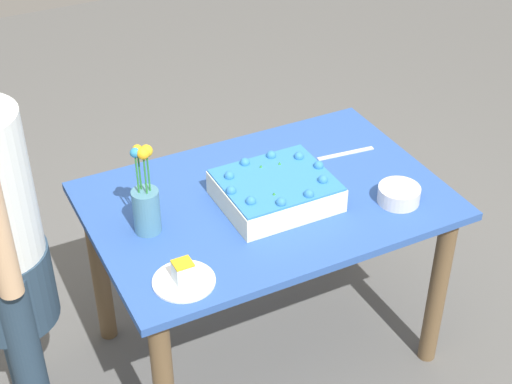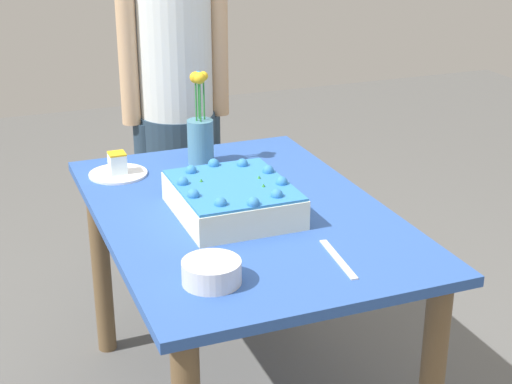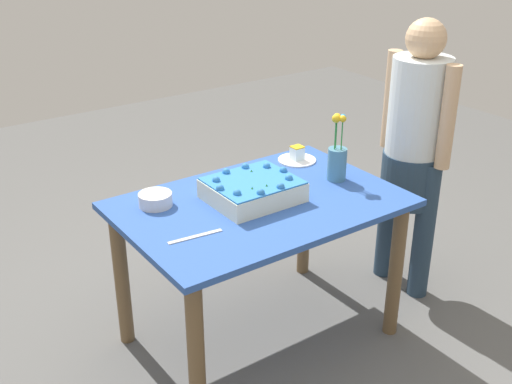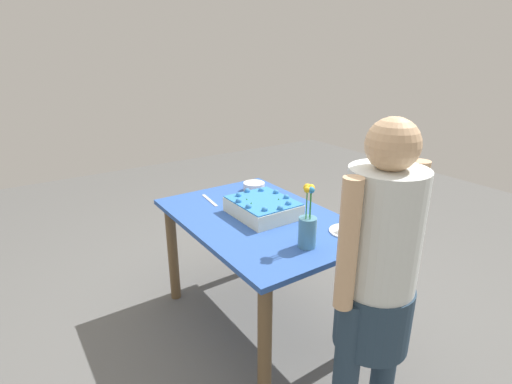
% 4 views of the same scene
% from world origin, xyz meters
% --- Properties ---
extents(ground_plane, '(8.00, 8.00, 0.00)m').
position_xyz_m(ground_plane, '(0.00, 0.00, 0.00)').
color(ground_plane, '#5B5B59').
extents(dining_table, '(1.27, 0.86, 0.75)m').
position_xyz_m(dining_table, '(0.00, 0.00, 0.62)').
color(dining_table, '#2E55A5').
rests_on(dining_table, ground_plane).
extents(sheet_cake, '(0.39, 0.33, 0.12)m').
position_xyz_m(sheet_cake, '(-0.02, 0.04, 0.80)').
color(sheet_cake, '#ECEDCE').
rests_on(sheet_cake, dining_table).
extents(serving_plate_with_slice, '(0.20, 0.20, 0.08)m').
position_xyz_m(serving_plate_with_slice, '(0.44, 0.29, 0.77)').
color(serving_plate_with_slice, white).
rests_on(serving_plate_with_slice, dining_table).
extents(cake_knife, '(0.24, 0.04, 0.00)m').
position_xyz_m(cake_knife, '(-0.41, -0.12, 0.75)').
color(cake_knife, silver).
rests_on(cake_knife, dining_table).
extents(flower_vase, '(0.09, 0.09, 0.34)m').
position_xyz_m(flower_vase, '(0.45, -0.01, 0.86)').
color(flower_vase, teal).
rests_on(flower_vase, dining_table).
extents(fruit_bowl, '(0.15, 0.15, 0.06)m').
position_xyz_m(fruit_bowl, '(-0.41, 0.23, 0.78)').
color(fruit_bowl, silver).
rests_on(fruit_bowl, dining_table).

